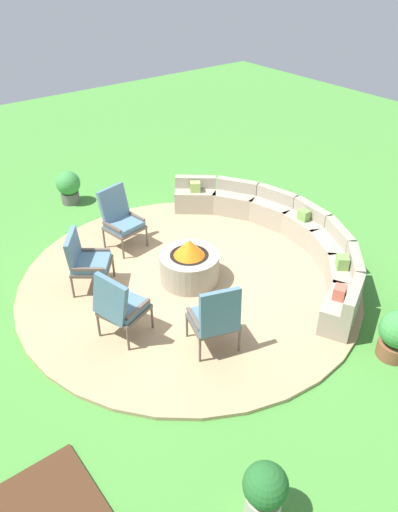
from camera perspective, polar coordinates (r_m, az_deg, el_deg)
The scene contains 11 objects.
ground_plane at distance 8.32m, azimuth -1.09°, elevation -3.05°, with size 24.00×24.00×0.00m, color #478C38.
patio_circle at distance 8.30m, azimuth -1.09°, elevation -2.88°, with size 5.67×5.67×0.06m, color tan.
fire_pit at distance 8.11m, azimuth -1.12°, elevation -0.98°, with size 0.99×0.99×0.77m.
curved_stone_bench at distance 9.11m, azimuth 9.78°, elevation 2.56°, with size 4.97×2.11×0.69m.
lounge_chair_front_left at distance 9.01m, azimuth -9.10°, elevation 4.37°, with size 0.72×0.69×1.13m.
lounge_chair_front_right at distance 8.02m, azimuth -13.00°, elevation -0.41°, with size 0.85×0.86×1.02m.
lounge_chair_back_left at distance 6.95m, azimuth -9.24°, elevation -5.64°, with size 0.76×0.77×1.13m.
lounge_chair_back_right at distance 6.67m, azimuth 1.93°, elevation -7.08°, with size 0.74×0.75×1.09m.
potted_plant_1 at distance 7.27m, azimuth 22.02°, elevation -8.35°, with size 0.52×0.52×0.74m.
potted_plant_3 at distance 5.34m, azimuth 7.64°, elevation -25.41°, with size 0.45×0.45×0.74m.
potted_plant_4 at distance 10.99m, azimuth -14.87°, elevation 7.84°, with size 0.51×0.51×0.72m.
Camera 1 is at (5.38, -3.95, 4.96)m, focal length 34.53 mm.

